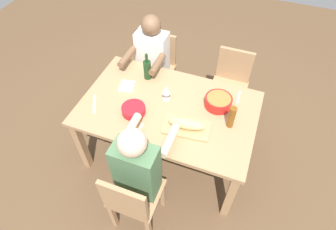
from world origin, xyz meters
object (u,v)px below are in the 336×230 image
object	(u,v)px
dining_table	(168,113)
chair_far_right	(230,82)
bread_loaf	(187,123)
wine_glass	(166,90)
beer_bottle	(232,117)
cutting_board	(186,128)
chair_far_left	(158,64)
serving_bowl_fruit	(218,101)
diner_near_center	(139,167)
napkin_stack	(127,86)
wine_bottle	(147,69)
diner_far_left	(151,59)
serving_bowl_pasta	(134,109)
chair_near_center	(132,199)

from	to	relation	value
dining_table	chair_far_right	size ratio (longest dim) A/B	1.90
bread_loaf	wine_glass	world-z (taller)	wine_glass
beer_bottle	cutting_board	bearing A→B (deg)	-154.51
wine_glass	chair_far_left	bearing A→B (deg)	117.95
dining_table	serving_bowl_fruit	xyz separation A→B (m)	(0.42, 0.18, 0.14)
diner_near_center	napkin_stack	size ratio (longest dim) A/B	8.57
chair_far_left	wine_bottle	world-z (taller)	wine_bottle
chair_far_right	bread_loaf	distance (m)	1.08
dining_table	wine_bottle	distance (m)	0.50
wine_bottle	wine_glass	bearing A→B (deg)	-37.50
diner_far_left	wine_bottle	world-z (taller)	diner_far_left
diner_far_left	serving_bowl_pasta	world-z (taller)	diner_far_left
serving_bowl_pasta	wine_glass	bearing A→B (deg)	50.23
cutting_board	wine_glass	distance (m)	0.40
bread_loaf	wine_bottle	bearing A→B (deg)	139.58
chair_near_center	diner_far_left	size ratio (longest dim) A/B	0.71
diner_near_center	serving_bowl_fruit	xyz separation A→B (m)	(0.42, 0.83, 0.10)
diner_near_center	serving_bowl_fruit	size ratio (longest dim) A/B	4.84
bread_loaf	beer_bottle	distance (m)	0.38
dining_table	diner_near_center	world-z (taller)	diner_near_center
cutting_board	serving_bowl_fruit	bearing A→B (deg)	62.29
dining_table	diner_far_left	size ratio (longest dim) A/B	1.35
diner_near_center	cutting_board	bearing A→B (deg)	63.66
diner_near_center	napkin_stack	distance (m)	0.90
serving_bowl_pasta	bread_loaf	xyz separation A→B (m)	(0.50, -0.01, 0.03)
chair_far_right	wine_bottle	xyz separation A→B (m)	(-0.78, -0.52, 0.37)
chair_near_center	chair_far_left	xyz separation A→B (m)	(-0.44, 1.66, 0.00)
wine_bottle	bread_loaf	bearing A→B (deg)	-40.42
cutting_board	beer_bottle	world-z (taller)	beer_bottle
diner_far_left	serving_bowl_fruit	bearing A→B (deg)	-28.23
chair_near_center	serving_bowl_fruit	bearing A→B (deg)	67.40
serving_bowl_fruit	beer_bottle	bearing A→B (deg)	-51.64
serving_bowl_pasta	chair_near_center	bearing A→B (deg)	-68.08
chair_near_center	bread_loaf	size ratio (longest dim) A/B	2.66
dining_table	bread_loaf	bearing A→B (deg)	-36.86
diner_near_center	serving_bowl_pasta	bearing A→B (deg)	119.09
wine_bottle	napkin_stack	size ratio (longest dim) A/B	2.07
dining_table	beer_bottle	size ratio (longest dim) A/B	7.34
bread_loaf	napkin_stack	size ratio (longest dim) A/B	2.29
diner_far_left	bread_loaf	xyz separation A→B (m)	(0.68, -0.82, 0.11)
wine_bottle	diner_near_center	bearing A→B (deg)	-70.71
diner_far_left	beer_bottle	world-z (taller)	diner_far_left
dining_table	napkin_stack	distance (m)	0.49
chair_far_left	bread_loaf	distance (m)	1.26
beer_bottle	wine_glass	xyz separation A→B (m)	(-0.63, 0.10, 0.01)
chair_far_left	beer_bottle	xyz separation A→B (m)	(1.02, -0.84, 0.37)
chair_far_left	serving_bowl_pasta	distance (m)	1.06
serving_bowl_pasta	cutting_board	distance (m)	0.50
chair_far_left	napkin_stack	xyz separation A→B (m)	(-0.03, -0.72, 0.27)
chair_far_right	chair_far_left	bearing A→B (deg)	180.00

